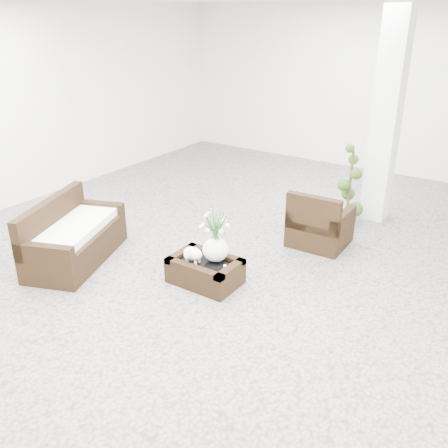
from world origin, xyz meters
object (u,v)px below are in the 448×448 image
Objects in this scene: armchair at (321,217)px; topiary at (350,185)px; coffee_table at (205,272)px; loveseat at (75,231)px.

topiary reaches higher than armchair.
topiary is at bearing -93.53° from armchair.
coffee_table is 0.68× the size of topiary.
loveseat is (-2.67, -2.45, 0.01)m from armchair.
armchair is 0.66× the size of topiary.
loveseat is at bearing 41.08° from armchair.
armchair is 0.52× the size of loveseat.
loveseat is (-1.91, -0.51, 0.29)m from coffee_table.
armchair is at bearing -68.51° from loveseat.
loveseat is at bearing -127.76° from topiary.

